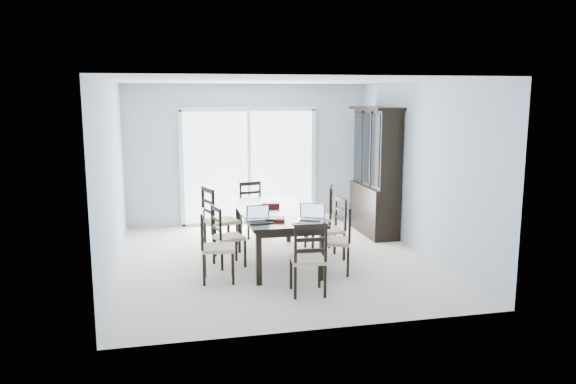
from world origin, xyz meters
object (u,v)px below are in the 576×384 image
chair_left_mid (223,230)px  chair_left_far (215,213)px  chair_right_far (324,209)px  chair_end_near (309,251)px  laptop_silver (310,218)px  dining_table (275,216)px  chair_left_near (211,238)px  game_box (271,205)px  chair_end_far (252,203)px  china_hutch (375,173)px  chair_right_mid (334,222)px  chair_right_near (342,232)px  hot_tub (200,190)px  cell_phone (296,224)px  laptop_dark (260,219)px

chair_left_mid → chair_left_far: 0.75m
chair_right_far → chair_left_far: bearing=110.8°
chair_end_near → laptop_silver: 0.76m
dining_table → chair_left_near: chair_left_near is taller
chair_right_far → game_box: 1.06m
chair_left_mid → chair_end_far: size_ratio=0.95×
china_hutch → chair_right_far: china_hutch is taller
china_hutch → chair_right_mid: 1.81m
dining_table → china_hutch: (2.02, 1.25, 0.40)m
chair_right_mid → chair_end_near: (-0.77, -1.47, 0.01)m
dining_table → chair_right_near: (0.77, -0.75, -0.10)m
chair_right_far → hot_tub: bearing=49.8°
hot_tub → chair_left_far: bearing=-89.4°
chair_right_near → chair_end_far: bearing=39.6°
chair_right_far → hot_tub: chair_right_far is taller
china_hutch → chair_left_near: china_hutch is taller
chair_right_near → cell_phone: chair_right_near is taller
chair_right_mid → chair_end_far: chair_end_far is taller
chair_right_far → game_box: bearing=133.2°
chair_end_far → chair_left_far: bearing=40.6°
chair_left_far → cell_phone: size_ratio=12.21×
laptop_dark → hot_tub: size_ratio=0.18×
china_hutch → chair_left_far: size_ratio=1.86×
dining_table → chair_end_near: size_ratio=2.07×
chair_right_near → chair_right_mid: size_ratio=1.03×
chair_left_mid → laptop_silver: bearing=42.1°
laptop_dark → chair_left_far: bearing=106.5°
chair_left_near → chair_right_mid: chair_left_near is taller
laptop_dark → laptop_silver: 0.66m
chair_left_near → chair_right_near: bearing=94.6°
china_hutch → chair_end_near: 3.42m
chair_left_near → chair_end_near: size_ratio=1.02×
chair_end_far → laptop_silver: bearing=87.1°
chair_right_near → hot_tub: (-1.62, 4.45, -0.12)m
chair_end_far → cell_phone: 2.49m
chair_end_far → cell_phone: size_ratio=10.96×
chair_right_mid → chair_end_far: (-0.96, 1.63, 0.01)m
hot_tub → chair_right_near: bearing=-70.0°
hot_tub → laptop_dark: bearing=-83.5°
china_hutch → chair_right_mid: bearing=-131.4°
dining_table → game_box: bearing=94.6°
game_box → chair_right_far: bearing=23.9°
chair_right_far → hot_tub: (-1.78, 3.02, -0.13)m
chair_left_far → chair_right_far: (1.75, 0.04, -0.04)m
chair_left_mid → chair_end_near: size_ratio=0.95×
chair_end_near → hot_tub: size_ratio=0.59×
chair_right_near → chair_left_far: bearing=68.4°
dining_table → chair_right_mid: size_ratio=2.10×
chair_left_far → chair_right_mid: (1.69, -0.68, -0.07)m
chair_left_far → laptop_dark: size_ratio=3.63×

